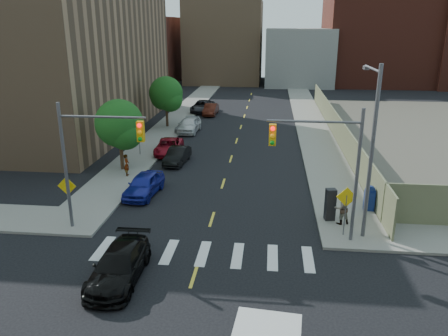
% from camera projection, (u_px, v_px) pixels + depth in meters
% --- Properties ---
extents(ground, '(160.00, 160.00, 0.00)m').
position_uv_depth(ground, '(186.00, 302.00, 17.68)').
color(ground, black).
rests_on(ground, ground).
extents(sidewalk_nw, '(3.50, 73.00, 0.15)m').
position_uv_depth(sidewalk_nw, '(187.00, 109.00, 57.63)').
color(sidewalk_nw, gray).
rests_on(sidewalk_nw, ground).
extents(sidewalk_ne, '(3.50, 73.00, 0.15)m').
position_uv_depth(sidewalk_ne, '(306.00, 111.00, 56.06)').
color(sidewalk_ne, gray).
rests_on(sidewalk_ne, ground).
extents(fence_north, '(0.12, 44.00, 2.50)m').
position_uv_depth(fence_north, '(336.00, 126.00, 42.75)').
color(fence_north, '#6E714F').
rests_on(fence_north, ground).
extents(building_nw, '(22.00, 30.00, 16.00)m').
position_uv_depth(building_nw, '(31.00, 52.00, 45.73)').
color(building_nw, '#8C6B4C').
rests_on(building_nw, ground).
extents(bg_bldg_west, '(14.00, 18.00, 12.00)m').
position_uv_depth(bg_bldg_west, '(141.00, 50.00, 84.13)').
color(bg_bldg_west, '#592319').
rests_on(bg_bldg_west, ground).
extents(bg_bldg_midwest, '(14.00, 16.00, 15.00)m').
position_uv_depth(bg_bldg_midwest, '(225.00, 42.00, 83.92)').
color(bg_bldg_midwest, '#8C6B4C').
rests_on(bg_bldg_midwest, ground).
extents(bg_bldg_center, '(12.00, 16.00, 10.00)m').
position_uv_depth(bg_bldg_center, '(298.00, 57.00, 81.40)').
color(bg_bldg_center, gray).
rests_on(bg_bldg_center, ground).
extents(bg_bldg_east, '(18.00, 18.00, 16.00)m').
position_uv_depth(bg_bldg_east, '(375.00, 40.00, 80.93)').
color(bg_bldg_east, '#592319').
rests_on(bg_bldg_east, ground).
extents(signal_nw, '(4.59, 0.30, 7.00)m').
position_uv_depth(signal_nw, '(91.00, 150.00, 22.53)').
color(signal_nw, '#59595E').
rests_on(signal_nw, ground).
extents(signal_ne, '(4.59, 0.30, 7.00)m').
position_uv_depth(signal_ne, '(327.00, 158.00, 21.32)').
color(signal_ne, '#59595E').
rests_on(signal_ne, ground).
extents(streetlight_ne, '(0.25, 3.70, 9.00)m').
position_uv_depth(streetlight_ne, '(371.00, 140.00, 21.73)').
color(streetlight_ne, '#59595E').
rests_on(streetlight_ne, ground).
extents(warn_sign_nw, '(1.06, 0.06, 2.83)m').
position_uv_depth(warn_sign_nw, '(67.00, 191.00, 23.98)').
color(warn_sign_nw, '#59595E').
rests_on(warn_sign_nw, ground).
extents(warn_sign_ne, '(1.06, 0.06, 2.83)m').
position_uv_depth(warn_sign_ne, '(346.00, 203.00, 22.46)').
color(warn_sign_ne, '#59595E').
rests_on(warn_sign_ne, ground).
extents(warn_sign_midwest, '(1.06, 0.06, 2.83)m').
position_uv_depth(warn_sign_midwest, '(139.00, 133.00, 36.73)').
color(warn_sign_midwest, '#59595E').
rests_on(warn_sign_midwest, ground).
extents(tree_west_near, '(3.66, 3.64, 5.52)m').
position_uv_depth(tree_west_near, '(120.00, 126.00, 32.55)').
color(tree_west_near, '#332114').
rests_on(tree_west_near, ground).
extents(tree_west_far, '(3.66, 3.64, 5.52)m').
position_uv_depth(tree_west_far, '(166.00, 95.00, 46.71)').
color(tree_west_far, '#332114').
rests_on(tree_west_far, ground).
extents(parked_car_blue, '(2.13, 4.44, 1.46)m').
position_uv_depth(parked_car_blue, '(144.00, 185.00, 28.60)').
color(parked_car_blue, navy).
rests_on(parked_car_blue, ground).
extents(parked_car_black, '(1.68, 4.04, 1.30)m').
position_uv_depth(parked_car_black, '(177.00, 156.00, 35.22)').
color(parked_car_black, black).
rests_on(parked_car_black, ground).
extents(parked_car_red, '(2.48, 4.78, 1.29)m').
position_uv_depth(parked_car_red, '(169.00, 146.00, 37.85)').
color(parked_car_red, maroon).
rests_on(parked_car_red, ground).
extents(parked_car_silver, '(2.19, 4.48, 1.25)m').
position_uv_depth(parked_car_silver, '(187.00, 125.00, 45.89)').
color(parked_car_silver, '#9B9DA3').
rests_on(parked_car_silver, ground).
extents(parked_car_white, '(2.10, 4.73, 1.58)m').
position_uv_depth(parked_car_white, '(189.00, 125.00, 45.32)').
color(parked_car_white, silver).
rests_on(parked_car_white, ground).
extents(parked_car_maroon, '(1.57, 4.24, 1.38)m').
position_uv_depth(parked_car_maroon, '(211.00, 109.00, 54.06)').
color(parked_car_maroon, '#41160D').
rests_on(parked_car_maroon, ground).
extents(parked_car_grey, '(2.75, 5.44, 1.48)m').
position_uv_depth(parked_car_grey, '(203.00, 106.00, 55.81)').
color(parked_car_grey, black).
rests_on(parked_car_grey, ground).
extents(black_sedan, '(2.02, 4.86, 1.40)m').
position_uv_depth(black_sedan, '(119.00, 265.00, 19.07)').
color(black_sedan, black).
rests_on(black_sedan, ground).
extents(mailbox, '(0.66, 0.53, 1.52)m').
position_uv_depth(mailbox, '(369.00, 198.00, 25.93)').
color(mailbox, navy).
rests_on(mailbox, sidewalk_ne).
extents(payphone, '(0.62, 0.54, 1.85)m').
position_uv_depth(payphone, '(330.00, 204.00, 24.56)').
color(payphone, black).
rests_on(payphone, sidewalk_ne).
extents(pedestrian_west, '(0.51, 0.66, 1.61)m').
position_uv_depth(pedestrian_west, '(127.00, 165.00, 31.85)').
color(pedestrian_west, gray).
rests_on(pedestrian_west, sidewalk_nw).
extents(pedestrian_east, '(1.07, 0.95, 1.85)m').
position_uv_depth(pedestrian_east, '(342.00, 208.00, 24.08)').
color(pedestrian_east, gray).
rests_on(pedestrian_east, sidewalk_ne).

